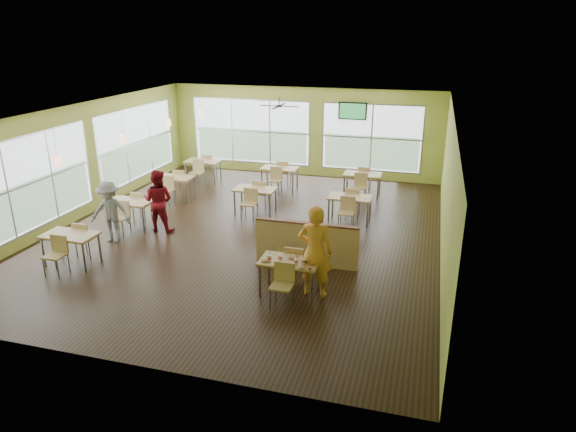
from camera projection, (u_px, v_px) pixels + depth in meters
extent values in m
plane|color=black|center=(248.00, 232.00, 13.81)|extent=(12.00, 12.00, 0.00)
plane|color=white|center=(244.00, 112.00, 12.71)|extent=(12.00, 12.00, 0.00)
cube|color=#C8CE53|center=(303.00, 132.00, 18.68)|extent=(10.00, 0.04, 3.20)
cube|color=#C8CE53|center=(111.00, 275.00, 7.83)|extent=(10.00, 0.04, 3.20)
cube|color=#C8CE53|center=(80.00, 162.00, 14.53)|extent=(0.04, 12.00, 3.20)
cube|color=#C8CE53|center=(447.00, 190.00, 11.98)|extent=(0.04, 12.00, 3.20)
cube|color=white|center=(30.00, 183.00, 12.75)|extent=(0.02, 4.50, 2.35)
cube|color=white|center=(138.00, 143.00, 17.27)|extent=(0.02, 4.50, 2.35)
cube|color=white|center=(251.00, 131.00, 19.20)|extent=(4.50, 0.02, 2.35)
cube|color=white|center=(372.00, 138.00, 18.05)|extent=(3.50, 0.02, 2.35)
cube|color=#B7BABC|center=(98.00, 198.00, 15.41)|extent=(0.04, 9.40, 0.05)
cube|color=#B7BABC|center=(309.00, 166.00, 19.02)|extent=(8.00, 0.04, 0.05)
cube|color=#D9B675|center=(289.00, 261.00, 10.33)|extent=(1.20, 0.70, 0.04)
cube|color=brown|center=(289.00, 262.00, 10.34)|extent=(1.22, 0.71, 0.01)
cylinder|color=slate|center=(260.00, 281.00, 10.34)|extent=(0.05, 0.05, 0.71)
cylinder|color=slate|center=(312.00, 288.00, 10.06)|extent=(0.05, 0.05, 0.71)
cylinder|color=slate|center=(269.00, 269.00, 10.86)|extent=(0.05, 0.05, 0.71)
cylinder|color=slate|center=(318.00, 275.00, 10.59)|extent=(0.05, 0.05, 0.71)
cube|color=#D9B675|center=(296.00, 263.00, 10.93)|extent=(0.42, 0.42, 0.04)
cube|color=#D9B675|center=(299.00, 250.00, 11.02)|extent=(0.42, 0.04, 0.40)
cube|color=#D9B675|center=(282.00, 286.00, 9.93)|extent=(0.42, 0.42, 0.04)
cube|color=#D9B675|center=(279.00, 280.00, 9.69)|extent=(0.42, 0.04, 0.40)
cube|color=#D9B675|center=(306.00, 244.00, 11.72)|extent=(2.40, 0.12, 1.00)
cube|color=brown|center=(307.00, 223.00, 11.55)|extent=(2.40, 0.14, 0.04)
cube|color=#D9B675|center=(70.00, 235.00, 11.66)|extent=(1.20, 0.70, 0.04)
cube|color=brown|center=(70.00, 236.00, 11.67)|extent=(1.22, 0.71, 0.01)
cylinder|color=slate|center=(43.00, 252.00, 11.66)|extent=(0.05, 0.05, 0.71)
cylinder|color=slate|center=(84.00, 258.00, 11.39)|extent=(0.05, 0.05, 0.71)
cylinder|color=slate|center=(60.00, 243.00, 12.19)|extent=(0.05, 0.05, 0.71)
cylinder|color=slate|center=(100.00, 248.00, 11.91)|extent=(0.05, 0.05, 0.71)
cube|color=#D9B675|center=(86.00, 237.00, 12.25)|extent=(0.42, 0.42, 0.04)
cube|color=#D9B675|center=(90.00, 226.00, 12.35)|extent=(0.42, 0.04, 0.40)
cube|color=#D9B675|center=(55.00, 256.00, 11.26)|extent=(0.42, 0.42, 0.04)
cube|color=#D9B675|center=(47.00, 250.00, 11.01)|extent=(0.42, 0.04, 0.40)
cube|color=#D9B675|center=(130.00, 201.00, 13.92)|extent=(1.20, 0.70, 0.04)
cube|color=brown|center=(130.00, 202.00, 13.93)|extent=(1.22, 0.71, 0.01)
cylinder|color=slate|center=(108.00, 216.00, 13.92)|extent=(0.05, 0.05, 0.71)
cylinder|color=slate|center=(143.00, 220.00, 13.65)|extent=(0.05, 0.05, 0.71)
cylinder|color=slate|center=(120.00, 209.00, 14.45)|extent=(0.05, 0.05, 0.71)
cylinder|color=slate|center=(154.00, 213.00, 14.17)|extent=(0.05, 0.05, 0.71)
cube|color=#D9B675|center=(142.00, 205.00, 14.51)|extent=(0.42, 0.42, 0.04)
cube|color=#D9B675|center=(144.00, 196.00, 14.61)|extent=(0.42, 0.04, 0.40)
cube|color=#D9B675|center=(120.00, 218.00, 13.52)|extent=(0.42, 0.42, 0.04)
cube|color=#D9B675|center=(114.00, 212.00, 13.27)|extent=(0.42, 0.04, 0.40)
cube|color=#D9B675|center=(173.00, 177.00, 16.18)|extent=(1.20, 0.70, 0.04)
cube|color=brown|center=(174.00, 178.00, 16.19)|extent=(1.22, 0.71, 0.01)
cylinder|color=slate|center=(155.00, 190.00, 16.18)|extent=(0.05, 0.05, 0.71)
cylinder|color=slate|center=(186.00, 193.00, 15.91)|extent=(0.05, 0.05, 0.71)
cylinder|color=slate|center=(164.00, 185.00, 16.71)|extent=(0.05, 0.05, 0.71)
cylinder|color=slate|center=(194.00, 187.00, 16.43)|extent=(0.05, 0.05, 0.71)
cube|color=#D9B675|center=(182.00, 181.00, 16.77)|extent=(0.42, 0.42, 0.04)
cube|color=#D9B675|center=(184.00, 173.00, 16.87)|extent=(0.42, 0.04, 0.40)
cube|color=#D9B675|center=(166.00, 191.00, 15.78)|extent=(0.42, 0.42, 0.04)
cube|color=#D9B675|center=(162.00, 186.00, 15.53)|extent=(0.42, 0.04, 0.40)
cube|color=#D9B675|center=(203.00, 161.00, 18.17)|extent=(1.20, 0.70, 0.04)
cube|color=brown|center=(203.00, 162.00, 18.18)|extent=(1.22, 0.71, 0.01)
cylinder|color=slate|center=(186.00, 172.00, 18.17)|extent=(0.05, 0.05, 0.71)
cylinder|color=slate|center=(214.00, 175.00, 17.90)|extent=(0.05, 0.05, 0.71)
cylinder|color=slate|center=(193.00, 168.00, 18.70)|extent=(0.05, 0.05, 0.71)
cylinder|color=slate|center=(221.00, 170.00, 18.42)|extent=(0.05, 0.05, 0.71)
cube|color=#D9B675|center=(210.00, 165.00, 18.76)|extent=(0.42, 0.42, 0.04)
cube|color=#D9B675|center=(211.00, 158.00, 18.86)|extent=(0.42, 0.04, 0.40)
cube|color=#D9B675|center=(197.00, 173.00, 17.77)|extent=(0.42, 0.42, 0.04)
cube|color=#D9B675|center=(194.00, 168.00, 17.52)|extent=(0.42, 0.04, 0.40)
cube|color=#D9B675|center=(255.00, 189.00, 14.99)|extent=(1.20, 0.70, 0.04)
cube|color=brown|center=(255.00, 190.00, 15.00)|extent=(1.22, 0.71, 0.01)
cylinder|color=slate|center=(235.00, 203.00, 14.99)|extent=(0.05, 0.05, 0.71)
cylinder|color=slate|center=(270.00, 206.00, 14.72)|extent=(0.05, 0.05, 0.71)
cylinder|color=slate|center=(242.00, 197.00, 15.52)|extent=(0.05, 0.05, 0.71)
cylinder|color=slate|center=(276.00, 200.00, 15.24)|extent=(0.05, 0.05, 0.71)
cube|color=#D9B675|center=(261.00, 193.00, 15.58)|extent=(0.42, 0.42, 0.04)
cube|color=#D9B675|center=(263.00, 184.00, 15.68)|extent=(0.42, 0.04, 0.40)
cube|color=#D9B675|center=(249.00, 204.00, 14.59)|extent=(0.42, 0.42, 0.04)
cube|color=#D9B675|center=(246.00, 199.00, 14.34)|extent=(0.42, 0.04, 0.40)
cube|color=#D9B675|center=(280.00, 168.00, 17.25)|extent=(1.20, 0.70, 0.04)
cube|color=brown|center=(280.00, 169.00, 17.26)|extent=(1.22, 0.71, 0.01)
cylinder|color=slate|center=(262.00, 180.00, 17.25)|extent=(0.05, 0.05, 0.71)
cylinder|color=slate|center=(293.00, 182.00, 16.98)|extent=(0.05, 0.05, 0.71)
cylinder|color=slate|center=(267.00, 175.00, 17.78)|extent=(0.05, 0.05, 0.71)
cylinder|color=slate|center=(297.00, 178.00, 17.50)|extent=(0.05, 0.05, 0.71)
cube|color=#D9B675|center=(284.00, 172.00, 17.84)|extent=(0.42, 0.42, 0.04)
cube|color=#D9B675|center=(286.00, 165.00, 17.94)|extent=(0.42, 0.04, 0.40)
cube|color=#D9B675|center=(275.00, 181.00, 16.85)|extent=(0.42, 0.42, 0.04)
cube|color=#D9B675|center=(273.00, 176.00, 16.60)|extent=(0.42, 0.04, 0.40)
cube|color=#D9B675|center=(350.00, 197.00, 14.28)|extent=(1.20, 0.70, 0.04)
cube|color=brown|center=(350.00, 198.00, 14.28)|extent=(1.22, 0.71, 0.01)
cylinder|color=slate|center=(329.00, 211.00, 14.28)|extent=(0.05, 0.05, 0.71)
cylinder|color=slate|center=(367.00, 215.00, 14.00)|extent=(0.05, 0.05, 0.71)
cylinder|color=slate|center=(333.00, 205.00, 14.80)|extent=(0.05, 0.05, 0.71)
cylinder|color=slate|center=(370.00, 208.00, 14.53)|extent=(0.05, 0.05, 0.71)
cube|color=#D9B675|center=(353.00, 201.00, 14.87)|extent=(0.42, 0.42, 0.04)
cube|color=#D9B675|center=(354.00, 192.00, 14.96)|extent=(0.42, 0.04, 0.40)
cube|color=#D9B675|center=(346.00, 213.00, 13.87)|extent=(0.42, 0.42, 0.04)
cube|color=#D9B675|center=(346.00, 208.00, 13.63)|extent=(0.42, 0.04, 0.40)
cube|color=#D9B675|center=(363.00, 174.00, 16.54)|extent=(1.20, 0.70, 0.04)
cube|color=brown|center=(363.00, 175.00, 16.54)|extent=(1.22, 0.71, 0.01)
cylinder|color=slate|center=(344.00, 186.00, 16.54)|extent=(0.05, 0.05, 0.71)
cylinder|color=slate|center=(378.00, 189.00, 16.26)|extent=(0.05, 0.05, 0.71)
cylinder|color=slate|center=(347.00, 182.00, 17.06)|extent=(0.05, 0.05, 0.71)
cylinder|color=slate|center=(380.00, 184.00, 16.79)|extent=(0.05, 0.05, 0.71)
cube|color=#D9B675|center=(365.00, 178.00, 17.13)|extent=(0.42, 0.42, 0.04)
cube|color=#D9B675|center=(366.00, 170.00, 17.22)|extent=(0.42, 0.04, 0.40)
cube|color=#D9B675|center=(360.00, 187.00, 16.13)|extent=(0.42, 0.42, 0.04)
cube|color=#D9B675|center=(359.00, 182.00, 15.89)|extent=(0.42, 0.04, 0.40)
cylinder|color=#2D2119|center=(55.00, 143.00, 10.93)|extent=(0.01, 0.01, 0.70)
cylinder|color=#FC8B52|center=(58.00, 161.00, 11.07)|extent=(0.11, 0.11, 0.22)
cylinder|color=#2D2119|center=(121.00, 123.00, 13.19)|extent=(0.01, 0.01, 0.70)
cylinder|color=#FC8B52|center=(123.00, 139.00, 13.33)|extent=(0.11, 0.11, 0.22)
cylinder|color=#2D2119|center=(168.00, 110.00, 15.45)|extent=(0.01, 0.01, 0.70)
cylinder|color=#FC8B52|center=(169.00, 123.00, 15.59)|extent=(0.11, 0.11, 0.22)
cylinder|color=#2D2119|center=(199.00, 100.00, 17.44)|extent=(0.01, 0.01, 0.70)
cylinder|color=#FC8B52|center=(200.00, 112.00, 17.58)|extent=(0.11, 0.11, 0.22)
cylinder|color=#2D2119|center=(279.00, 101.00, 15.46)|extent=(0.03, 0.03, 0.24)
cylinder|color=#2D2119|center=(279.00, 106.00, 15.51)|extent=(0.16, 0.16, 0.06)
cube|color=#2D2119|center=(290.00, 107.00, 15.42)|extent=(0.55, 0.10, 0.01)
cube|color=#2D2119|center=(282.00, 105.00, 15.83)|extent=(0.10, 0.55, 0.01)
cube|color=#2D2119|center=(268.00, 106.00, 15.60)|extent=(0.55, 0.10, 0.01)
cube|color=#2D2119|center=(276.00, 108.00, 15.19)|extent=(0.10, 0.55, 0.01)
cube|color=black|center=(353.00, 111.00, 17.84)|extent=(1.00, 0.06, 0.60)
cube|color=#2F9044|center=(352.00, 111.00, 17.81)|extent=(0.90, 0.01, 0.52)
imported|color=orange|center=(315.00, 251.00, 10.21)|extent=(0.72, 0.48, 1.93)
imported|color=maroon|center=(158.00, 201.00, 13.61)|extent=(0.85, 0.68, 1.69)
imported|color=slate|center=(110.00, 212.00, 12.94)|extent=(1.11, 0.75, 1.59)
cone|color=white|center=(269.00, 258.00, 10.28)|extent=(0.09, 0.09, 0.12)
cylinder|color=red|center=(269.00, 258.00, 10.28)|extent=(0.09, 0.09, 0.04)
cylinder|color=white|center=(269.00, 255.00, 10.26)|extent=(0.10, 0.10, 0.01)
cylinder|color=#158CCF|center=(269.00, 250.00, 10.22)|extent=(0.03, 0.06, 0.22)
cone|color=white|center=(280.00, 258.00, 10.31)|extent=(0.09, 0.09, 0.12)
cylinder|color=red|center=(280.00, 258.00, 10.31)|extent=(0.08, 0.08, 0.03)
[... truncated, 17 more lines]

